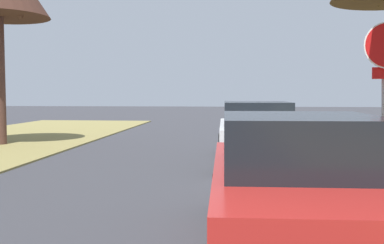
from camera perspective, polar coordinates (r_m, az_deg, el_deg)
name	(u,v)px	position (r m, az deg, el deg)	size (l,w,h in m)	color
parked_sedan_red	(297,191)	(5.20, 12.96, -8.46)	(2.04, 4.45, 1.57)	red
parked_sedan_white	(256,135)	(11.77, 7.97, -1.61)	(2.04, 4.45, 1.57)	white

